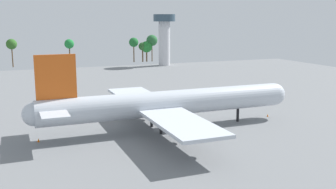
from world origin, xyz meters
The scene contains 7 objects.
ground_plane centered at (0.00, 0.00, 0.00)m, with size 261.12×261.12×0.00m, color slate.
cargo_airplane centered at (-0.42, 0.00, 6.21)m, with size 65.28×53.70×18.56m.
baggage_tug centered at (-21.32, 17.71, 1.03)m, with size 4.27×3.77×2.03m.
safety_cone_nose centered at (29.38, 1.33, 0.33)m, with size 0.46×0.46×0.66m, color orange.
safety_cone_tail centered at (-29.38, 0.89, 0.38)m, with size 0.54×0.54×0.77m, color orange.
control_tower centered at (46.92, 122.63, 17.41)m, with size 12.13×12.13×28.36m.
tree_line_backdrop centered at (22.57, 145.20, 11.12)m, with size 97.86×6.91×16.28m.
Camera 1 is at (-33.62, -83.89, 25.70)m, focal length 42.07 mm.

